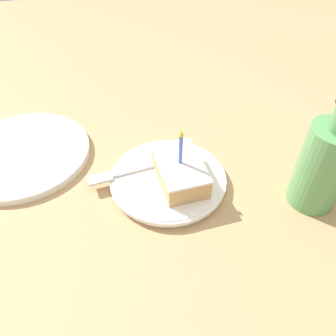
{
  "coord_description": "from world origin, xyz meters",
  "views": [
    {
      "loc": [
        -0.11,
        -0.43,
        0.45
      ],
      "look_at": [
        0.01,
        -0.02,
        0.04
      ],
      "focal_mm": 35.0,
      "sensor_mm": 36.0,
      "label": 1
    }
  ],
  "objects_px": {
    "bottle": "(324,164)",
    "fork": "(127,172)",
    "plate": "(168,179)",
    "side_plate": "(23,154)",
    "cake_slice": "(180,171)"
  },
  "relations": [
    {
      "from": "plate",
      "to": "bottle",
      "type": "xyz_separation_m",
      "value": [
        0.24,
        -0.11,
        0.08
      ]
    },
    {
      "from": "side_plate",
      "to": "cake_slice",
      "type": "bearing_deg",
      "value": -31.07
    },
    {
      "from": "plate",
      "to": "bottle",
      "type": "height_order",
      "value": "bottle"
    },
    {
      "from": "fork",
      "to": "side_plate",
      "type": "relative_size",
      "value": 0.64
    },
    {
      "from": "bottle",
      "to": "plate",
      "type": "bearing_deg",
      "value": 155.35
    },
    {
      "from": "fork",
      "to": "side_plate",
      "type": "bearing_deg",
      "value": 146.72
    },
    {
      "from": "plate",
      "to": "fork",
      "type": "height_order",
      "value": "fork"
    },
    {
      "from": "side_plate",
      "to": "bottle",
      "type": "bearing_deg",
      "value": -27.94
    },
    {
      "from": "fork",
      "to": "side_plate",
      "type": "distance_m",
      "value": 0.23
    },
    {
      "from": "fork",
      "to": "bottle",
      "type": "relative_size",
      "value": 0.82
    },
    {
      "from": "bottle",
      "to": "fork",
      "type": "bearing_deg",
      "value": 155.72
    },
    {
      "from": "side_plate",
      "to": "plate",
      "type": "bearing_deg",
      "value": -30.71
    },
    {
      "from": "fork",
      "to": "side_plate",
      "type": "height_order",
      "value": "fork"
    },
    {
      "from": "fork",
      "to": "bottle",
      "type": "height_order",
      "value": "bottle"
    },
    {
      "from": "cake_slice",
      "to": "side_plate",
      "type": "distance_m",
      "value": 0.33
    }
  ]
}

